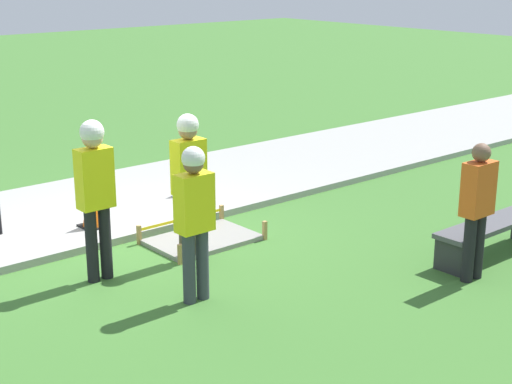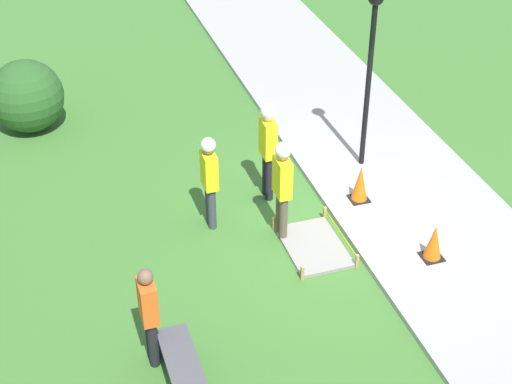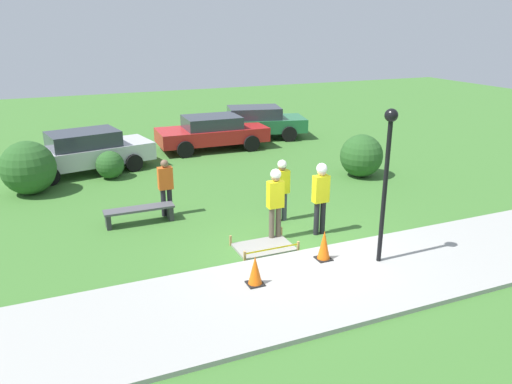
{
  "view_description": "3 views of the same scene",
  "coord_description": "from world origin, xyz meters",
  "px_view_note": "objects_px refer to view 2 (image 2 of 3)",
  "views": [
    {
      "loc": [
        5.09,
        8.54,
        3.59
      ],
      "look_at": [
        -1.06,
        1.29,
        0.77
      ],
      "focal_mm": 55.0,
      "sensor_mm": 36.0,
      "label": 1
    },
    {
      "loc": [
        -10.14,
        4.7,
        8.19
      ],
      "look_at": [
        -0.16,
        1.46,
        0.96
      ],
      "focal_mm": 55.0,
      "sensor_mm": 36.0,
      "label": 2
    },
    {
      "loc": [
        -5.16,
        -9.43,
        5.23
      ],
      "look_at": [
        -0.32,
        2.02,
        0.95
      ],
      "focal_mm": 35.0,
      "sensor_mm": 36.0,
      "label": 3
    }
  ],
  "objects_px": {
    "worker_assistant": "(282,182)",
    "worker_trainee": "(268,142)",
    "traffic_cone_far_patch": "(360,183)",
    "traffic_cone_near_patch": "(434,242)",
    "worker_supervisor": "(209,175)",
    "bystander_in_orange_shirt": "(149,311)",
    "lamppost_near": "(371,53)",
    "park_bench": "(187,381)"
  },
  "relations": [
    {
      "from": "traffic_cone_near_patch",
      "to": "worker_supervisor",
      "type": "xyz_separation_m",
      "value": [
        2.1,
        3.13,
        0.62
      ]
    },
    {
      "from": "worker_supervisor",
      "to": "park_bench",
      "type": "bearing_deg",
      "value": 160.16
    },
    {
      "from": "traffic_cone_far_patch",
      "to": "lamppost_near",
      "type": "height_order",
      "value": "lamppost_near"
    },
    {
      "from": "traffic_cone_near_patch",
      "to": "worker_supervisor",
      "type": "relative_size",
      "value": 0.36
    },
    {
      "from": "traffic_cone_near_patch",
      "to": "worker_assistant",
      "type": "relative_size",
      "value": 0.34
    },
    {
      "from": "traffic_cone_near_patch",
      "to": "traffic_cone_far_patch",
      "type": "xyz_separation_m",
      "value": [
        1.87,
        0.45,
        0.03
      ]
    },
    {
      "from": "worker_assistant",
      "to": "bystander_in_orange_shirt",
      "type": "relative_size",
      "value": 1.13
    },
    {
      "from": "worker_supervisor",
      "to": "worker_trainee",
      "type": "distance_m",
      "value": 1.31
    },
    {
      "from": "bystander_in_orange_shirt",
      "to": "lamppost_near",
      "type": "bearing_deg",
      "value": -52.66
    },
    {
      "from": "traffic_cone_near_patch",
      "to": "worker_assistant",
      "type": "height_order",
      "value": "worker_assistant"
    },
    {
      "from": "worker_supervisor",
      "to": "bystander_in_orange_shirt",
      "type": "xyz_separation_m",
      "value": [
        -2.81,
        1.61,
        -0.11
      ]
    },
    {
      "from": "traffic_cone_near_patch",
      "to": "bystander_in_orange_shirt",
      "type": "height_order",
      "value": "bystander_in_orange_shirt"
    },
    {
      "from": "worker_trainee",
      "to": "bystander_in_orange_shirt",
      "type": "bearing_deg",
      "value": 139.73
    },
    {
      "from": "traffic_cone_near_patch",
      "to": "lamppost_near",
      "type": "bearing_deg",
      "value": -1.96
    },
    {
      "from": "worker_assistant",
      "to": "lamppost_near",
      "type": "bearing_deg",
      "value": -54.44
    },
    {
      "from": "traffic_cone_near_patch",
      "to": "park_bench",
      "type": "height_order",
      "value": "traffic_cone_near_patch"
    },
    {
      "from": "park_bench",
      "to": "lamppost_near",
      "type": "relative_size",
      "value": 0.54
    },
    {
      "from": "bystander_in_orange_shirt",
      "to": "worker_trainee",
      "type": "bearing_deg",
      "value": -40.27
    },
    {
      "from": "worker_trainee",
      "to": "worker_assistant",
      "type": "bearing_deg",
      "value": 172.44
    },
    {
      "from": "traffic_cone_far_patch",
      "to": "worker_supervisor",
      "type": "xyz_separation_m",
      "value": [
        0.22,
        2.69,
        0.59
      ]
    },
    {
      "from": "bystander_in_orange_shirt",
      "to": "lamppost_near",
      "type": "xyz_separation_m",
      "value": [
        3.69,
        -4.84,
        1.47
      ]
    },
    {
      "from": "park_bench",
      "to": "worker_supervisor",
      "type": "xyz_separation_m",
      "value": [
        3.63,
        -1.31,
        0.7
      ]
    },
    {
      "from": "bystander_in_orange_shirt",
      "to": "park_bench",
      "type": "bearing_deg",
      "value": -160.29
    },
    {
      "from": "worker_assistant",
      "to": "lamppost_near",
      "type": "xyz_separation_m",
      "value": [
        1.57,
        -2.19,
        1.28
      ]
    },
    {
      "from": "traffic_cone_far_patch",
      "to": "worker_trainee",
      "type": "xyz_separation_m",
      "value": [
        0.73,
        1.48,
        0.71
      ]
    },
    {
      "from": "worker_trainee",
      "to": "bystander_in_orange_shirt",
      "type": "xyz_separation_m",
      "value": [
        -3.32,
        2.81,
        -0.23
      ]
    },
    {
      "from": "traffic_cone_far_patch",
      "to": "worker_supervisor",
      "type": "bearing_deg",
      "value": 85.22
    },
    {
      "from": "traffic_cone_near_patch",
      "to": "lamppost_near",
      "type": "xyz_separation_m",
      "value": [
        2.98,
        -0.1,
        1.98
      ]
    },
    {
      "from": "worker_trainee",
      "to": "traffic_cone_far_patch",
      "type": "bearing_deg",
      "value": -116.35
    },
    {
      "from": "traffic_cone_far_patch",
      "to": "bystander_in_orange_shirt",
      "type": "xyz_separation_m",
      "value": [
        -2.58,
        4.29,
        0.48
      ]
    },
    {
      "from": "worker_assistant",
      "to": "worker_trainee",
      "type": "distance_m",
      "value": 1.2
    },
    {
      "from": "park_bench",
      "to": "bystander_in_orange_shirt",
      "type": "relative_size",
      "value": 1.14
    },
    {
      "from": "park_bench",
      "to": "worker_supervisor",
      "type": "relative_size",
      "value": 1.08
    },
    {
      "from": "traffic_cone_far_patch",
      "to": "bystander_in_orange_shirt",
      "type": "distance_m",
      "value": 5.03
    },
    {
      "from": "traffic_cone_near_patch",
      "to": "lamppost_near",
      "type": "relative_size",
      "value": 0.18
    },
    {
      "from": "traffic_cone_near_patch",
      "to": "lamppost_near",
      "type": "distance_m",
      "value": 3.58
    },
    {
      "from": "worker_assistant",
      "to": "lamppost_near",
      "type": "height_order",
      "value": "lamppost_near"
    },
    {
      "from": "traffic_cone_near_patch",
      "to": "traffic_cone_far_patch",
      "type": "distance_m",
      "value": 1.93
    },
    {
      "from": "traffic_cone_near_patch",
      "to": "bystander_in_orange_shirt",
      "type": "distance_m",
      "value": 4.82
    },
    {
      "from": "worker_supervisor",
      "to": "worker_assistant",
      "type": "distance_m",
      "value": 1.25
    },
    {
      "from": "worker_supervisor",
      "to": "lamppost_near",
      "type": "xyz_separation_m",
      "value": [
        0.89,
        -3.24,
        1.36
      ]
    },
    {
      "from": "traffic_cone_near_patch",
      "to": "worker_trainee",
      "type": "height_order",
      "value": "worker_trainee"
    }
  ]
}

